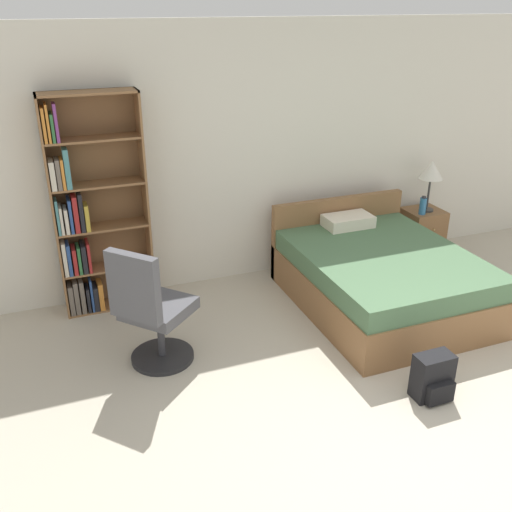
{
  "coord_description": "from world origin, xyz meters",
  "views": [
    {
      "loc": [
        -2.25,
        -2.08,
        2.76
      ],
      "look_at": [
        -0.68,
        1.98,
        0.78
      ],
      "focal_mm": 40.0,
      "sensor_mm": 36.0,
      "label": 1
    }
  ],
  "objects_px": {
    "water_bottle": "(423,206)",
    "backpack_black": "(433,378)",
    "bed": "(379,276)",
    "office_chair": "(151,312)",
    "table_lamp": "(431,171)",
    "bookshelf": "(89,216)",
    "nightstand": "(422,232)"
  },
  "relations": [
    {
      "from": "bed",
      "to": "table_lamp",
      "type": "distance_m",
      "value": 1.57
    },
    {
      "from": "bookshelf",
      "to": "water_bottle",
      "type": "distance_m",
      "value": 3.59
    },
    {
      "from": "bed",
      "to": "nightstand",
      "type": "distance_m",
      "value": 1.41
    },
    {
      "from": "bed",
      "to": "water_bottle",
      "type": "distance_m",
      "value": 1.31
    },
    {
      "from": "bed",
      "to": "office_chair",
      "type": "distance_m",
      "value": 2.28
    },
    {
      "from": "bookshelf",
      "to": "bed",
      "type": "distance_m",
      "value": 2.8
    },
    {
      "from": "water_bottle",
      "to": "backpack_black",
      "type": "xyz_separation_m",
      "value": [
        -1.42,
        -2.16,
        -0.47
      ]
    },
    {
      "from": "water_bottle",
      "to": "table_lamp",
      "type": "bearing_deg",
      "value": 33.52
    },
    {
      "from": "bed",
      "to": "backpack_black",
      "type": "xyz_separation_m",
      "value": [
        -0.41,
        -1.4,
        -0.12
      ]
    },
    {
      "from": "office_chair",
      "to": "table_lamp",
      "type": "height_order",
      "value": "table_lamp"
    },
    {
      "from": "office_chair",
      "to": "nightstand",
      "type": "xyz_separation_m",
      "value": [
        3.38,
        1.09,
        -0.22
      ]
    },
    {
      "from": "backpack_black",
      "to": "bookshelf",
      "type": "bearing_deg",
      "value": 132.92
    },
    {
      "from": "table_lamp",
      "to": "backpack_black",
      "type": "bearing_deg",
      "value": -124.49
    },
    {
      "from": "office_chair",
      "to": "backpack_black",
      "type": "bearing_deg",
      "value": -32.1
    },
    {
      "from": "nightstand",
      "to": "water_bottle",
      "type": "relative_size",
      "value": 2.59
    },
    {
      "from": "office_chair",
      "to": "nightstand",
      "type": "distance_m",
      "value": 3.56
    },
    {
      "from": "office_chair",
      "to": "water_bottle",
      "type": "bearing_deg",
      "value": 16.9
    },
    {
      "from": "bookshelf",
      "to": "table_lamp",
      "type": "height_order",
      "value": "bookshelf"
    },
    {
      "from": "bed",
      "to": "water_bottle",
      "type": "relative_size",
      "value": 9.17
    },
    {
      "from": "bed",
      "to": "water_bottle",
      "type": "height_order",
      "value": "bed"
    },
    {
      "from": "nightstand",
      "to": "table_lamp",
      "type": "xyz_separation_m",
      "value": [
        0.01,
        -0.02,
        0.73
      ]
    },
    {
      "from": "office_chair",
      "to": "backpack_black",
      "type": "relative_size",
      "value": 2.97
    },
    {
      "from": "nightstand",
      "to": "table_lamp",
      "type": "distance_m",
      "value": 0.73
    },
    {
      "from": "bookshelf",
      "to": "table_lamp",
      "type": "bearing_deg",
      "value": -1.26
    },
    {
      "from": "backpack_black",
      "to": "bed",
      "type": "bearing_deg",
      "value": 73.86
    },
    {
      "from": "water_bottle",
      "to": "bookshelf",
      "type": "bearing_deg",
      "value": 177.43
    },
    {
      "from": "office_chair",
      "to": "backpack_black",
      "type": "xyz_separation_m",
      "value": [
        1.85,
        -1.16,
        -0.32
      ]
    },
    {
      "from": "bookshelf",
      "to": "table_lamp",
      "type": "relative_size",
      "value": 3.54
    },
    {
      "from": "bed",
      "to": "office_chair",
      "type": "bearing_deg",
      "value": -173.97
    },
    {
      "from": "office_chair",
      "to": "backpack_black",
      "type": "height_order",
      "value": "office_chair"
    },
    {
      "from": "table_lamp",
      "to": "bookshelf",
      "type": "bearing_deg",
      "value": 178.74
    },
    {
      "from": "bookshelf",
      "to": "backpack_black",
      "type": "height_order",
      "value": "bookshelf"
    }
  ]
}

